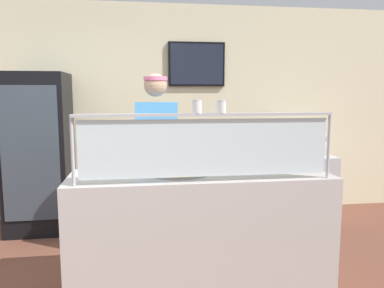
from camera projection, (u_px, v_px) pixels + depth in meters
name	position (u px, v px, depth m)	size (l,w,h in m)	color
ground_plane	(189.00, 253.00, 3.76)	(12.00, 12.00, 0.00)	brown
shop_rear_unit	(175.00, 111.00, 4.92)	(6.45, 0.13, 2.70)	beige
serving_counter	(200.00, 232.00, 3.03)	(2.05, 0.66, 0.95)	#BCB7B2
sneeze_guard	(207.00, 139.00, 2.67)	(1.87, 0.06, 0.49)	#B2B5BC
pizza_tray	(178.00, 171.00, 2.99)	(0.50, 0.50, 0.04)	#9EA0A8
pizza_server	(179.00, 169.00, 2.97)	(0.07, 0.28, 0.01)	#ADAFB7
parmesan_shaker	(197.00, 107.00, 2.63)	(0.07, 0.07, 0.10)	white
pepper_flake_shaker	(221.00, 107.00, 2.65)	(0.07, 0.07, 0.09)	white
worker_figure	(157.00, 156.00, 3.49)	(0.41, 0.50, 1.76)	#23232D
drink_fridge	(39.00, 153.00, 4.31)	(0.69, 0.68, 1.81)	black
prep_shelf	(303.00, 187.00, 4.79)	(0.70, 0.55, 0.81)	#B7BABF
pizza_box_stack	(304.00, 145.00, 4.71)	(0.45, 0.44, 0.27)	silver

